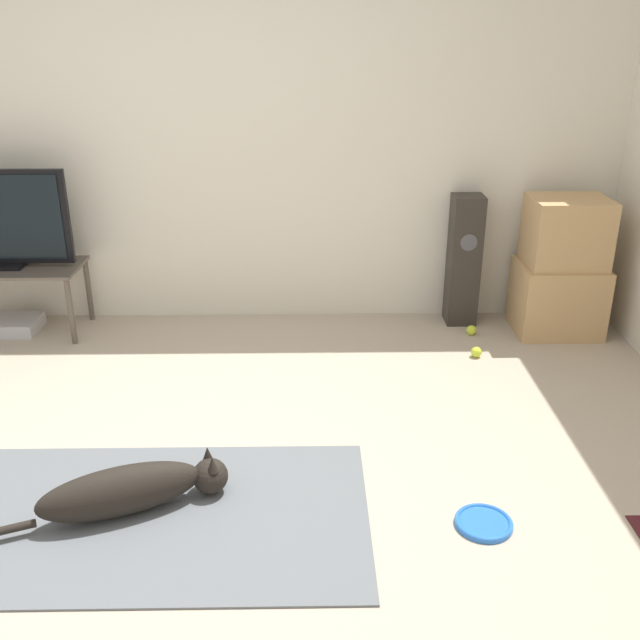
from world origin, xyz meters
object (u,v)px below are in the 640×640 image
(frisbee, at_px, (484,523))
(floor_speaker, at_px, (464,260))
(game_console, at_px, (16,325))
(tennis_ball_near_speaker, at_px, (471,330))
(dog, at_px, (132,489))
(cardboard_box_upper, at_px, (567,232))
(tennis_ball_by_boxes, at_px, (476,352))
(cardboard_box_lower, at_px, (557,298))

(frisbee, height_order, floor_speaker, floor_speaker)
(frisbee, bearing_deg, game_console, 142.54)
(tennis_ball_near_speaker, bearing_deg, frisbee, -100.61)
(tennis_ball_near_speaker, bearing_deg, game_console, 177.75)
(dog, distance_m, cardboard_box_upper, 3.11)
(frisbee, relative_size, floor_speaker, 0.27)
(cardboard_box_upper, height_order, tennis_ball_near_speaker, cardboard_box_upper)
(dog, height_order, cardboard_box_upper, cardboard_box_upper)
(dog, xyz_separation_m, tennis_ball_by_boxes, (1.78, 1.49, -0.08))
(floor_speaker, height_order, game_console, floor_speaker)
(tennis_ball_by_boxes, bearing_deg, frisbee, -101.33)
(tennis_ball_near_speaker, relative_size, game_console, 0.21)
(cardboard_box_lower, height_order, tennis_ball_by_boxes, cardboard_box_lower)
(cardboard_box_upper, bearing_deg, tennis_ball_by_boxes, -146.38)
(game_console, bearing_deg, dog, -57.79)
(frisbee, height_order, game_console, game_console)
(dog, relative_size, floor_speaker, 1.09)
(cardboard_box_upper, bearing_deg, dog, -141.66)
(cardboard_box_lower, relative_size, cardboard_box_upper, 1.11)
(frisbee, distance_m, tennis_ball_by_boxes, 1.63)
(dog, relative_size, tennis_ball_near_speaker, 14.54)
(dog, distance_m, tennis_ball_by_boxes, 2.33)
(cardboard_box_lower, distance_m, tennis_ball_by_boxes, 0.76)
(tennis_ball_by_boxes, height_order, game_console, game_console)
(cardboard_box_lower, distance_m, cardboard_box_upper, 0.45)
(dog, xyz_separation_m, floor_speaker, (1.79, 2.07, 0.33))
(tennis_ball_by_boxes, bearing_deg, dog, -140.17)
(floor_speaker, distance_m, tennis_ball_near_speaker, 0.47)
(tennis_ball_by_boxes, bearing_deg, floor_speaker, 89.23)
(frisbee, bearing_deg, cardboard_box_upper, 65.03)
(cardboard_box_lower, xyz_separation_m, tennis_ball_near_speaker, (-0.57, -0.07, -0.20))
(frisbee, distance_m, cardboard_box_lower, 2.23)
(cardboard_box_upper, height_order, game_console, cardboard_box_upper)
(dog, relative_size, cardboard_box_upper, 1.97)
(frisbee, relative_size, cardboard_box_lower, 0.44)
(cardboard_box_upper, bearing_deg, cardboard_box_lower, -132.19)
(cardboard_box_upper, distance_m, floor_speaker, 0.67)
(dog, xyz_separation_m, cardboard_box_upper, (2.40, 1.90, 0.57))
(tennis_ball_by_boxes, bearing_deg, tennis_ball_near_speaker, 82.83)
(dog, distance_m, frisbee, 1.47)
(cardboard_box_lower, distance_m, floor_speaker, 0.66)
(dog, height_order, game_console, dog)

